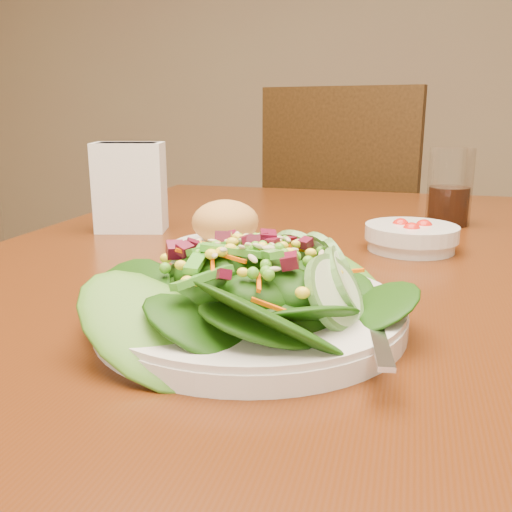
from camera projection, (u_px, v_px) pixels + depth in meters
The scene contains 7 objects.
dining_table at pixel (289, 336), 0.77m from camera, with size 0.90×1.40×0.75m.
chair_far at pixel (351, 250), 1.72m from camera, with size 0.56×0.56×1.00m.
salad_plate at pixel (261, 294), 0.52m from camera, with size 0.29×0.29×0.08m.
bread_plate at pixel (225, 232), 0.79m from camera, with size 0.15×0.15×0.08m.
tomato_bowl at pixel (411, 237), 0.81m from camera, with size 0.13×0.13×0.04m.
drinking_glass at pixel (449, 192), 0.98m from camera, with size 0.08×0.08×0.13m.
napkin_holder at pixel (130, 185), 0.92m from camera, with size 0.12×0.09×0.14m.
Camera 1 is at (0.14, -0.70, 0.95)m, focal length 40.00 mm.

